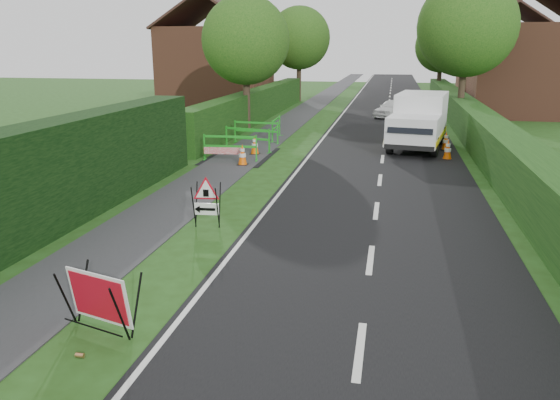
{
  "coord_description": "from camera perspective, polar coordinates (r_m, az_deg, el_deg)",
  "views": [
    {
      "loc": [
        2.77,
        -9.45,
        4.17
      ],
      "look_at": [
        0.3,
        2.61,
        0.71
      ],
      "focal_mm": 35.0,
      "sensor_mm": 36.0,
      "label": 1
    }
  ],
  "objects": [
    {
      "name": "house_east_a",
      "position": [
        38.36,
        24.56,
        12.43
      ],
      "size": [
        7.5,
        7.4,
        7.88
      ],
      "color": "brown",
      "rests_on": "ground"
    },
    {
      "name": "road_surface",
      "position": [
        44.65,
        11.35,
        10.05
      ],
      "size": [
        6.0,
        90.0,
        0.02
      ],
      "primitive_type": "cube",
      "color": "black",
      "rests_on": "ground"
    },
    {
      "name": "hedge_west_far",
      "position": [
        32.66,
        -2.32,
        8.36
      ],
      "size": [
        1.0,
        24.0,
        1.8
      ],
      "primitive_type": "cube",
      "color": "#14380F",
      "rests_on": "ground"
    },
    {
      "name": "traffic_cone_0",
      "position": [
        21.86,
        17.13,
        5.06
      ],
      "size": [
        0.38,
        0.38,
        0.79
      ],
      "color": "black",
      "rests_on": "ground"
    },
    {
      "name": "tree_fe",
      "position": [
        47.59,
        16.53,
        15.15
      ],
      "size": [
        4.2,
        4.2,
        6.33
      ],
      "color": "#2D2116",
      "rests_on": "ground"
    },
    {
      "name": "traffic_cone_4",
      "position": [
        21.96,
        -2.65,
        5.79
      ],
      "size": [
        0.38,
        0.38,
        0.79
      ],
      "color": "black",
      "rests_on": "ground"
    },
    {
      "name": "house_west",
      "position": [
        41.48,
        -6.56,
        13.85
      ],
      "size": [
        7.5,
        7.4,
        7.88
      ],
      "color": "brown",
      "rests_on": "ground"
    },
    {
      "name": "triangle_sign",
      "position": [
        12.94,
        -7.85,
        0.16
      ],
      "size": [
        0.78,
        0.78,
        1.05
      ],
      "rotation": [
        0.0,
        0.0,
        0.1
      ],
      "color": "black",
      "rests_on": "ground"
    },
    {
      "name": "litter_can",
      "position": [
        8.38,
        -20.16,
        -15.19
      ],
      "size": [
        0.12,
        0.07,
        0.07
      ],
      "primitive_type": "cylinder",
      "rotation": [
        0.0,
        1.57,
        0.0
      ],
      "color": "#BF7F4C",
      "rests_on": "ground"
    },
    {
      "name": "tree_fw",
      "position": [
        44.08,
        2.02,
        16.55
      ],
      "size": [
        4.8,
        4.8,
        7.24
      ],
      "color": "#2D2116",
      "rests_on": "ground"
    },
    {
      "name": "hedge_west_near",
      "position": [
        12.92,
        -26.35,
        -4.81
      ],
      "size": [
        1.1,
        18.0,
        2.5
      ],
      "primitive_type": "cube",
      "color": "black",
      "rests_on": "ground"
    },
    {
      "name": "traffic_cone_1",
      "position": [
        23.9,
        16.94,
        5.94
      ],
      "size": [
        0.38,
        0.38,
        0.79
      ],
      "color": "black",
      "rests_on": "ground"
    },
    {
      "name": "tree_nw",
      "position": [
        28.42,
        -3.61,
        16.31
      ],
      "size": [
        4.4,
        4.4,
        6.7
      ],
      "color": "#2D2116",
      "rests_on": "ground"
    },
    {
      "name": "traffic_cone_3",
      "position": [
        19.93,
        -3.95,
        4.75
      ],
      "size": [
        0.38,
        0.38,
        0.79
      ],
      "color": "black",
      "rests_on": "ground"
    },
    {
      "name": "hedge_east",
      "position": [
        26.06,
        19.74,
        5.58
      ],
      "size": [
        1.2,
        50.0,
        1.5
      ],
      "primitive_type": "cube",
      "color": "#14380F",
      "rests_on": "ground"
    },
    {
      "name": "ped_barrier_1",
      "position": [
        22.57,
        -3.42,
        6.66
      ],
      "size": [
        2.08,
        0.83,
        1.0
      ],
      "rotation": [
        0.0,
        0.0,
        -0.24
      ],
      "color": "#1B981F",
      "rests_on": "ground"
    },
    {
      "name": "ground",
      "position": [
        10.69,
        -4.42,
        -7.28
      ],
      "size": [
        120.0,
        120.0,
        0.0
      ],
      "primitive_type": "plane",
      "color": "#224413",
      "rests_on": "ground"
    },
    {
      "name": "footpath",
      "position": [
        45.02,
        4.22,
        10.36
      ],
      "size": [
        2.0,
        90.0,
        0.02
      ],
      "primitive_type": "cube",
      "color": "#2D2D30",
      "rests_on": "ground"
    },
    {
      "name": "ped_barrier_2",
      "position": [
        24.55,
        -2.51,
        7.41
      ],
      "size": [
        2.08,
        0.5,
        1.0
      ],
      "rotation": [
        0.0,
        0.0,
        -0.08
      ],
      "color": "#1B981F",
      "rests_on": "ground"
    },
    {
      "name": "hatchback_car",
      "position": [
        34.42,
        11.69,
        9.36
      ],
      "size": [
        2.55,
        3.51,
        1.11
      ],
      "primitive_type": "imported",
      "rotation": [
        0.0,
        0.0,
        -0.43
      ],
      "color": "silver",
      "rests_on": "ground"
    },
    {
      "name": "works_van",
      "position": [
        23.94,
        14.32,
        8.11
      ],
      "size": [
        2.72,
        5.22,
        2.27
      ],
      "rotation": [
        0.0,
        0.0,
        -0.16
      ],
      "color": "silver",
      "rests_on": "ground"
    },
    {
      "name": "house_east_b",
      "position": [
        52.29,
        22.35,
        13.18
      ],
      "size": [
        7.5,
        7.4,
        7.88
      ],
      "color": "brown",
      "rests_on": "ground"
    },
    {
      "name": "red_rect_sign",
      "position": [
        8.67,
        -18.4,
        -9.77
      ],
      "size": [
        1.27,
        0.97,
        0.97
      ],
      "rotation": [
        0.0,
        0.0,
        -0.28
      ],
      "color": "black",
      "rests_on": "ground"
    },
    {
      "name": "redwhite_plank",
      "position": [
        20.52,
        -5.86,
        3.91
      ],
      "size": [
        1.5,
        0.19,
        0.25
      ],
      "primitive_type": "cube",
      "rotation": [
        0.0,
        0.0,
        0.1
      ],
      "color": "red",
      "rests_on": "ground"
    },
    {
      "name": "tree_ne",
      "position": [
        31.67,
        18.97,
        16.72
      ],
      "size": [
        5.2,
        5.2,
        7.79
      ],
      "color": "#2D2116",
      "rests_on": "ground"
    },
    {
      "name": "ped_barrier_0",
      "position": [
        20.75,
        -5.23,
        5.82
      ],
      "size": [
        2.08,
        0.5,
        1.0
      ],
      "rotation": [
        0.0,
        0.0,
        0.07
      ],
      "color": "#1B981F",
      "rests_on": "ground"
    },
    {
      "name": "traffic_cone_2",
      "position": [
        25.34,
        15.75,
        6.55
      ],
      "size": [
        0.38,
        0.38,
        0.79
      ],
      "color": "black",
      "rests_on": "ground"
    },
    {
      "name": "ped_barrier_3",
      "position": [
        25.64,
        -0.41,
        7.77
      ],
      "size": [
        0.43,
        2.07,
        1.0
      ],
      "rotation": [
        0.0,
        0.0,
        1.61
      ],
      "color": "#1B981F",
      "rests_on": "ground"
    }
  ]
}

